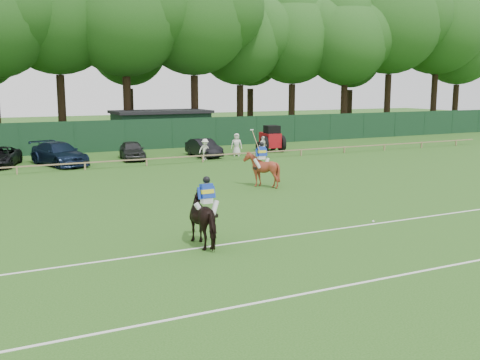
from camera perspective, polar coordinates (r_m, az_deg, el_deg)
ground at (r=20.76m, az=2.43°, el=-5.18°), size 160.00×160.00×0.00m
horse_dark at (r=18.79m, az=-3.38°, el=-3.94°), size 1.05×2.18×1.81m
horse_chestnut at (r=29.37m, az=2.19°, el=1.08°), size 1.68×1.84×1.84m
sedan_navy at (r=39.13m, az=-17.89°, el=2.55°), size 3.67×5.64×1.52m
hatch_grey at (r=40.77m, az=-10.90°, el=2.99°), size 2.13×4.11×1.34m
estate_black at (r=41.77m, az=-3.70°, el=3.28°), size 1.57×4.02×1.30m
spectator_left at (r=39.93m, az=-3.57°, el=3.12°), size 0.99×0.59×1.50m
spectator_mid at (r=42.21m, az=2.33°, el=3.48°), size 0.94×0.70×1.48m
spectator_right at (r=42.06m, az=-0.35°, el=3.61°), size 0.98×0.85×1.69m
rider_dark at (r=18.61m, az=-3.39°, el=-1.59°), size 0.94×0.38×1.41m
rider_chestnut at (r=29.25m, az=2.20°, el=2.64°), size 0.93×0.63×2.05m
polo_ball at (r=22.54m, az=13.37°, el=-4.12°), size 0.09×0.09×0.09m
pitch_lines at (r=17.89m, az=7.84°, el=-7.71°), size 60.00×5.10×0.01m
pitch_rail at (r=37.21m, az=-10.96°, el=2.01°), size 62.10×0.10×0.50m
perimeter_fence at (r=45.81m, az=-13.98°, el=4.34°), size 92.08×0.08×2.50m
utility_shed at (r=50.25m, az=-8.02°, el=5.31°), size 8.40×4.40×3.04m
tree_row at (r=54.14m, az=-13.68°, el=3.81°), size 96.00×12.00×21.00m
tractor at (r=44.91m, az=3.15°, el=4.17°), size 1.94×2.66×2.09m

